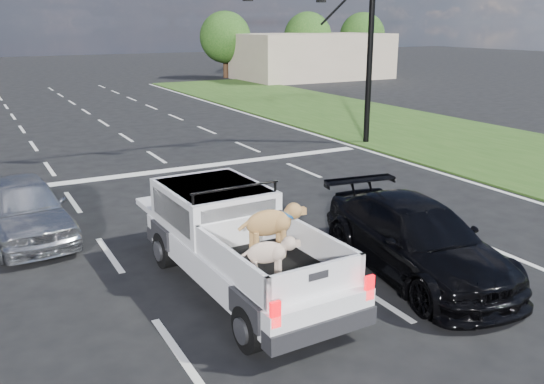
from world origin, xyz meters
The scene contains 11 objects.
ground centered at (0.00, 0.00, 0.00)m, with size 160.00×160.00×0.00m, color black.
road_markings centered at (0.00, 6.56, 0.01)m, with size 17.75×60.00×0.01m.
grass_shoulder_right centered at (13.00, 6.00, 0.03)m, with size 8.00×60.00×0.06m, color #244615.
traffic_signal centered at (7.20, 10.50, 4.73)m, with size 9.11×0.31×7.00m.
building_right centered at (22.00, 34.00, 1.80)m, with size 12.00×7.00×3.60m, color tan.
tree_far_d centered at (16.00, 38.00, 3.29)m, with size 4.20×4.20×5.40m.
tree_far_e centered at (24.00, 38.00, 3.29)m, with size 4.20×4.20×5.40m.
tree_far_f centered at (30.00, 38.00, 3.29)m, with size 4.20×4.20×5.40m.
pickup_truck centered at (-0.09, 1.50, 0.85)m, with size 1.98×4.93×1.83m.
silver_sedan centered at (-3.08, 5.82, 0.67)m, with size 1.58×3.92×1.33m, color #AFB2B7.
black_coupe centered at (3.01, 0.42, 0.67)m, with size 1.88×4.62×1.34m, color black.
Camera 1 is at (-3.98, -6.94, 4.47)m, focal length 38.00 mm.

